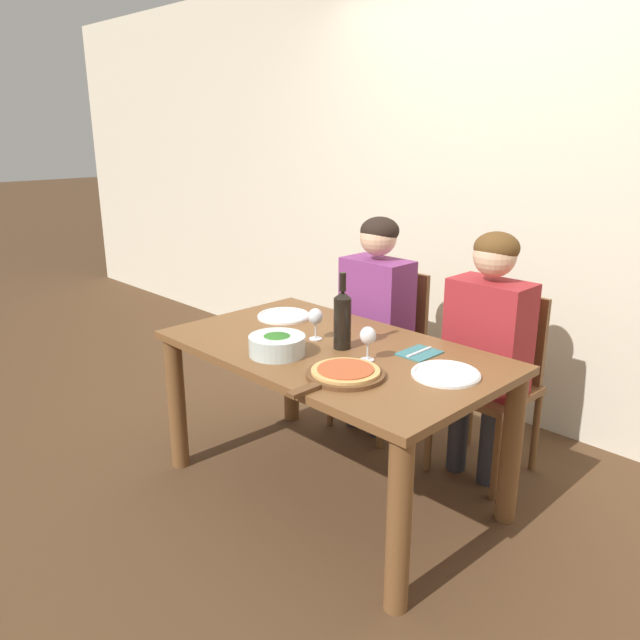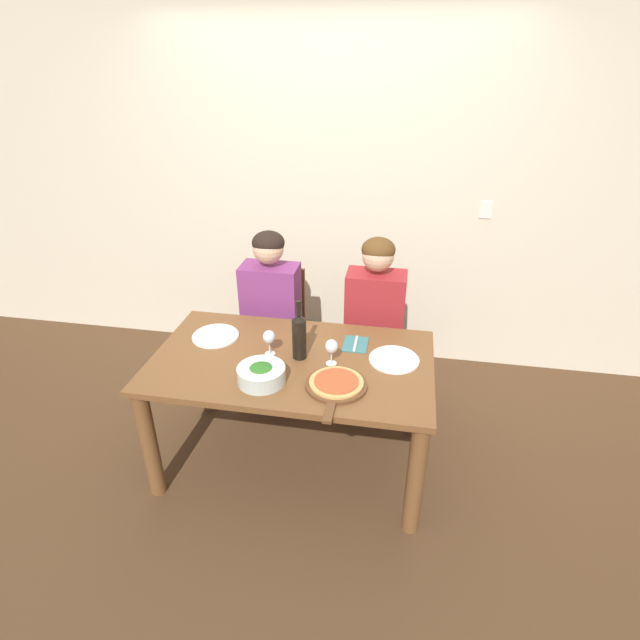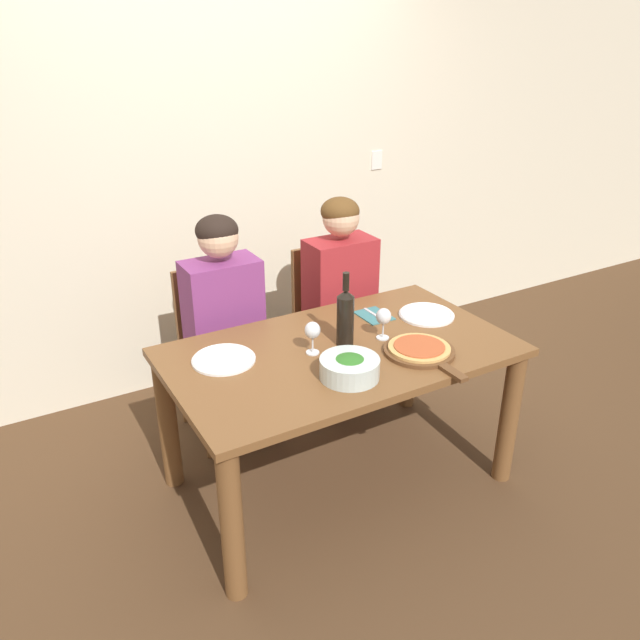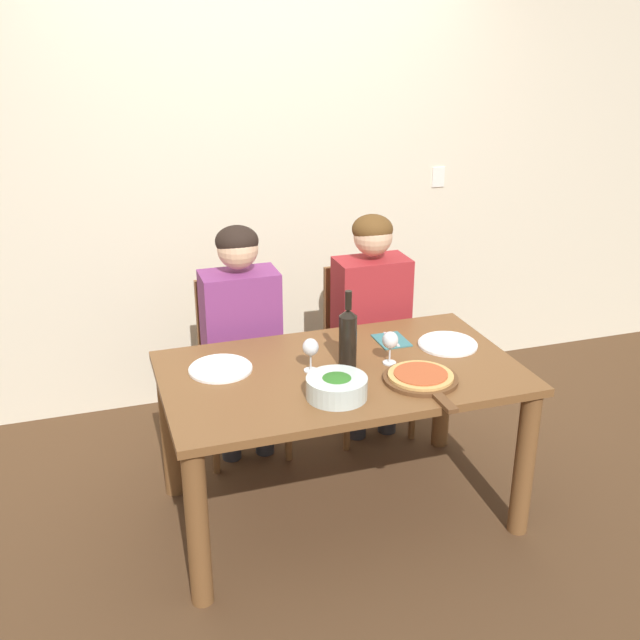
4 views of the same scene
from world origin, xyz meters
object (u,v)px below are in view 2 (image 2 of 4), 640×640
at_px(person_man, 375,311).
at_px(broccoli_bowl, 261,374).
at_px(dinner_plate_left, 216,336).
at_px(dinner_plate_right, 394,359).
at_px(wine_glass_left, 269,338).
at_px(person_woman, 270,302).
at_px(chair_right, 374,336).
at_px(pizza_on_board, 336,385).
at_px(wine_glass_right, 331,348).
at_px(fork_on_napkin, 355,344).
at_px(wine_bottle, 299,335).
at_px(chair_left, 276,327).

distance_m(person_man, broccoli_bowl, 1.02).
bearing_deg(dinner_plate_left, person_man, 28.49).
height_order(dinner_plate_right, wine_glass_left, wine_glass_left).
height_order(person_woman, dinner_plate_left, person_woman).
height_order(chair_right, dinner_plate_left, chair_right).
relative_size(person_man, wine_glass_left, 8.14).
xyz_separation_m(broccoli_bowl, pizza_on_board, (0.38, 0.02, -0.03)).
relative_size(dinner_plate_left, wine_glass_right, 1.83).
height_order(broccoli_bowl, fork_on_napkin, broccoli_bowl).
bearing_deg(pizza_on_board, dinner_plate_left, 154.70).
height_order(broccoli_bowl, dinner_plate_right, broccoli_bowl).
bearing_deg(person_man, fork_on_napkin, -99.88).
bearing_deg(dinner_plate_right, dinner_plate_left, 176.23).
relative_size(wine_bottle, wine_glass_right, 2.30).
relative_size(chair_left, wine_glass_left, 5.98).
distance_m(chair_left, pizza_on_board, 1.16).
xyz_separation_m(chair_left, person_man, (0.70, -0.11, 0.25)).
height_order(person_woman, fork_on_napkin, person_woman).
bearing_deg(chair_right, wine_glass_left, -126.29).
relative_size(chair_left, person_man, 0.74).
xyz_separation_m(person_woman, person_man, (0.70, 0.00, 0.00)).
bearing_deg(dinner_plate_left, chair_left, 71.40).
bearing_deg(person_man, pizza_on_board, -98.17).
distance_m(wine_glass_right, fork_on_napkin, 0.27).
height_order(wine_glass_left, wine_glass_right, same).
bearing_deg(chair_right, dinner_plate_right, -77.11).
distance_m(pizza_on_board, wine_glass_left, 0.48).
xyz_separation_m(dinner_plate_left, wine_glass_left, (0.37, -0.13, 0.10)).
distance_m(dinner_plate_left, fork_on_napkin, 0.83).
height_order(person_woman, broccoli_bowl, person_woman).
xyz_separation_m(chair_left, broccoli_bowl, (0.20, -0.99, 0.28)).
height_order(person_woman, person_man, same).
bearing_deg(wine_glass_right, broccoli_bowl, -145.40).
height_order(person_man, dinner_plate_left, person_man).
bearing_deg(chair_right, person_woman, -171.16).
height_order(wine_bottle, wine_glass_left, wine_bottle).
height_order(person_man, wine_bottle, person_man).
bearing_deg(chair_left, dinner_plate_left, -108.60).
xyz_separation_m(person_man, broccoli_bowl, (-0.51, -0.88, 0.04)).
xyz_separation_m(chair_left, wine_glass_right, (0.52, -0.76, 0.35)).
xyz_separation_m(person_man, wine_bottle, (-0.36, -0.62, 0.13)).
bearing_deg(broccoli_bowl, fork_on_napkin, 46.14).
bearing_deg(chair_left, person_woman, -90.00).
relative_size(dinner_plate_left, wine_glass_left, 1.83).
bearing_deg(wine_bottle, dinner_plate_right, 6.25).
bearing_deg(wine_bottle, broccoli_bowl, -118.44).
bearing_deg(broccoli_bowl, dinner_plate_right, 25.80).
distance_m(chair_right, dinner_plate_left, 1.11).
bearing_deg(pizza_on_board, broccoli_bowl, -177.06).
distance_m(person_man, wine_bottle, 0.73).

